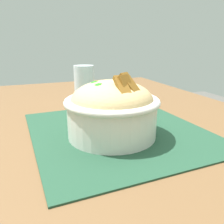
{
  "coord_description": "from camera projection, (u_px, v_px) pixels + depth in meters",
  "views": [
    {
      "loc": [
        -0.4,
        0.17,
        0.93
      ],
      "look_at": [
        0.01,
        0.01,
        0.79
      ],
      "focal_mm": 37.65,
      "sensor_mm": 36.0,
      "label": 1
    }
  ],
  "objects": [
    {
      "name": "table",
      "position": [
        119.0,
        164.0,
        0.49
      ],
      "size": [
        1.39,
        0.84,
        0.74
      ],
      "color": "brown",
      "rests_on": "ground_plane"
    },
    {
      "name": "placemat",
      "position": [
        117.0,
        130.0,
        0.51
      ],
      "size": [
        0.4,
        0.37,
        0.0
      ],
      "primitive_type": "cube",
      "rotation": [
        0.0,
        0.0,
        0.03
      ],
      "color": "#1E422D",
      "rests_on": "table"
    },
    {
      "name": "bowl",
      "position": [
        112.0,
        109.0,
        0.46
      ],
      "size": [
        0.21,
        0.21,
        0.13
      ],
      "color": "silver",
      "rests_on": "placemat"
    },
    {
      "name": "fork",
      "position": [
        100.0,
        121.0,
        0.56
      ],
      "size": [
        0.04,
        0.13,
        0.0
      ],
      "color": "silver",
      "rests_on": "placemat"
    },
    {
      "name": "drinking_glass",
      "position": [
        84.0,
        86.0,
        0.75
      ],
      "size": [
        0.06,
        0.06,
        0.11
      ],
      "color": "silver",
      "rests_on": "table"
    }
  ]
}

